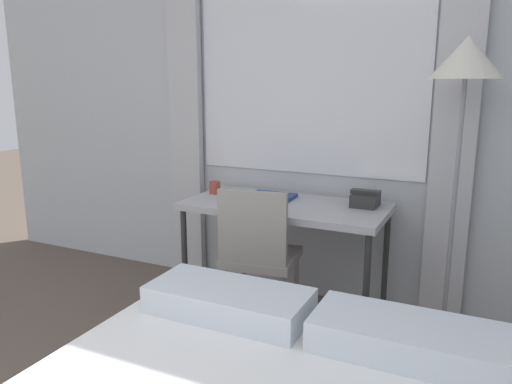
{
  "coord_description": "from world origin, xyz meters",
  "views": [
    {
      "loc": [
        1.23,
        0.13,
        1.44
      ],
      "look_at": [
        0.14,
        2.44,
        0.87
      ],
      "focal_mm": 35.0,
      "sensor_mm": 36.0,
      "label": 1
    }
  ],
  "objects": [
    {
      "name": "wall_back_with_window",
      "position": [
        0.02,
        3.21,
        1.35
      ],
      "size": [
        5.11,
        0.13,
        2.7
      ],
      "color": "silver",
      "rests_on": "ground_plane"
    },
    {
      "name": "desk",
      "position": [
        0.15,
        2.84,
        0.66
      ],
      "size": [
        1.21,
        0.6,
        0.72
      ],
      "color": "#B2B2B7",
      "rests_on": "ground_plane"
    },
    {
      "name": "desk_chair",
      "position": [
        0.11,
        2.54,
        0.51
      ],
      "size": [
        0.45,
        0.45,
        0.88
      ],
      "rotation": [
        0.0,
        0.0,
        0.14
      ],
      "color": "gray",
      "rests_on": "ground_plane"
    },
    {
      "name": "standing_lamp",
      "position": [
        1.09,
        2.87,
        1.44
      ],
      "size": [
        0.35,
        0.35,
        1.66
      ],
      "color": "#4C4C51",
      "rests_on": "ground_plane"
    },
    {
      "name": "telephone",
      "position": [
        0.59,
        2.98,
        0.76
      ],
      "size": [
        0.17,
        0.17,
        0.1
      ],
      "color": "#2D2D2D",
      "rests_on": "desk"
    },
    {
      "name": "book",
      "position": [
        0.01,
        2.92,
        0.73
      ],
      "size": [
        0.28,
        0.22,
        0.02
      ],
      "rotation": [
        0.0,
        0.0,
        -0.0
      ],
      "color": "navy",
      "rests_on": "desk"
    },
    {
      "name": "mug",
      "position": [
        -0.37,
        2.89,
        0.76
      ],
      "size": [
        0.07,
        0.07,
        0.08
      ],
      "color": "#993F33",
      "rests_on": "desk"
    }
  ]
}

